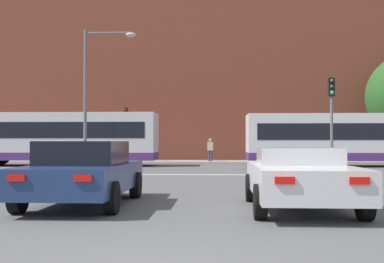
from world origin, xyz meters
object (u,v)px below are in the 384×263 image
traffic_light_far_left (126,125)px  street_lamp_junction (95,83)px  bus_crossing_lead (348,139)px  pedestrian_walking_west (210,148)px  traffic_light_near_right (332,109)px  car_saloon_left (84,172)px  pedestrian_walking_east (55,147)px  pedestrian_waiting (280,149)px  car_roadster_right (300,177)px  bus_crossing_trailing (54,138)px

traffic_light_far_left → street_lamp_junction: street_lamp_junction is taller
bus_crossing_lead → pedestrian_walking_west: 10.43m
pedestrian_walking_west → traffic_light_near_right: bearing=121.3°
car_saloon_left → pedestrian_walking_east: (-8.37, 23.13, 0.32)m
bus_crossing_lead → pedestrian_walking_east: bearing=71.6°
pedestrian_waiting → pedestrian_walking_east: pedestrian_walking_east is taller
bus_crossing_lead → street_lamp_junction: size_ratio=1.67×
traffic_light_near_right → street_lamp_junction: size_ratio=0.61×
car_saloon_left → street_lamp_junction: street_lamp_junction is taller
traffic_light_far_left → street_lamp_junction: 11.50m
car_roadster_right → pedestrian_waiting: bearing=83.8°
car_roadster_right → pedestrian_walking_west: size_ratio=2.67×
pedestrian_waiting → pedestrian_walking_west: pedestrian_walking_west is taller
traffic_light_near_right → pedestrian_walking_east: size_ratio=2.36×
car_saloon_left → traffic_light_far_left: (-3.40, 23.71, 1.88)m
traffic_light_far_left → car_saloon_left: bearing=-81.8°
traffic_light_near_right → pedestrian_walking_west: 14.41m
pedestrian_waiting → pedestrian_walking_west: 4.94m
bus_crossing_trailing → traffic_light_near_right: bearing=-114.1°
car_saloon_left → bus_crossing_trailing: 18.11m
car_saloon_left → car_roadster_right: bearing=-5.9°
pedestrian_walking_west → bus_crossing_trailing: bearing=46.7°
car_roadster_right → pedestrian_waiting: (2.97, 24.10, 0.25)m
car_saloon_left → bus_crossing_trailing: (-6.34, 16.94, 0.91)m
car_saloon_left → street_lamp_junction: bearing=103.3°
traffic_light_near_right → traffic_light_far_left: size_ratio=1.08×
bus_crossing_trailing → street_lamp_junction: bearing=-142.7°
bus_crossing_lead → bus_crossing_trailing: (-16.77, 0.06, 0.06)m
street_lamp_junction → pedestrian_waiting: bearing=47.2°
street_lamp_junction → car_roadster_right: bearing=-59.9°
traffic_light_near_right → pedestrian_waiting: traffic_light_near_right is taller
car_roadster_right → pedestrian_walking_east: size_ratio=2.44×
bus_crossing_lead → street_lamp_junction: bearing=108.9°
street_lamp_junction → bus_crossing_trailing: bearing=127.3°
car_roadster_right → pedestrian_waiting: size_ratio=2.74×
traffic_light_near_right → street_lamp_junction: 11.05m
car_saloon_left → traffic_light_near_right: 13.37m
street_lamp_junction → pedestrian_walking_east: (-5.54, 10.79, -3.18)m
pedestrian_waiting → car_saloon_left: bearing=-41.3°
car_saloon_left → pedestrian_walking_east: pedestrian_walking_east is taller
pedestrian_walking_east → traffic_light_far_left: bearing=160.4°
pedestrian_walking_east → pedestrian_walking_west: bearing=157.2°
traffic_light_near_right → street_lamp_junction: bearing=170.5°
pedestrian_walking_east → pedestrian_walking_west: 11.04m
pedestrian_waiting → traffic_light_far_left: bearing=-114.1°
pedestrian_walking_east → car_saloon_left: bearing=83.6°
bus_crossing_lead → traffic_light_near_right: size_ratio=2.72×
pedestrian_waiting → bus_crossing_trailing: bearing=-88.0°
street_lamp_junction → traffic_light_far_left: bearing=92.9°
pedestrian_waiting → pedestrian_walking_east: size_ratio=0.89×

